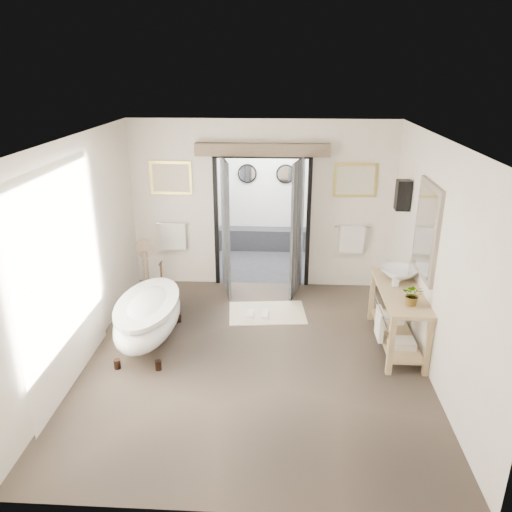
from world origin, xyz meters
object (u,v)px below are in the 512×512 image
(vanity, at_px, (396,313))
(rug, at_px, (267,313))
(clawfoot_tub, at_px, (148,316))
(basin, at_px, (399,274))

(vanity, xyz_separation_m, rug, (-1.81, 0.86, -0.50))
(clawfoot_tub, distance_m, basin, 3.56)
(vanity, bearing_deg, basin, 80.48)
(clawfoot_tub, height_order, vanity, clawfoot_tub)
(vanity, bearing_deg, clawfoot_tub, -177.47)
(vanity, xyz_separation_m, basin, (0.06, 0.34, 0.43))
(basin, bearing_deg, vanity, -98.66)
(clawfoot_tub, distance_m, vanity, 3.44)
(clawfoot_tub, height_order, rug, clawfoot_tub)
(clawfoot_tub, xyz_separation_m, vanity, (3.44, 0.15, 0.07))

